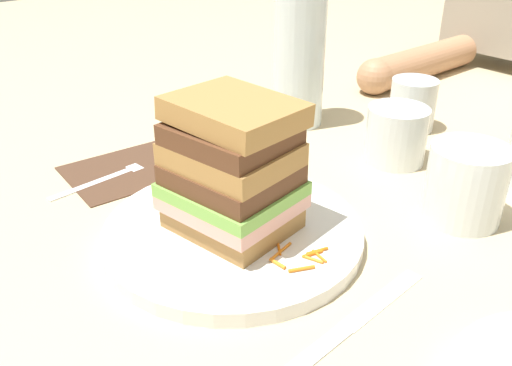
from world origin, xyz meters
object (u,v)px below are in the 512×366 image
juice_glass (465,187)px  sandwich (233,169)px  empty_tumbler_0 (396,135)px  main_plate (234,233)px  knife (345,329)px  napkin_dark (129,169)px  fork (114,173)px  water_bottle (300,42)px  empty_tumbler_1 (412,104)px

juice_glass → sandwich: bearing=-120.4°
empty_tumbler_0 → main_plate: bearing=-88.0°
knife → empty_tumbler_0: bearing=121.0°
napkin_dark → fork: (0.00, -0.02, 0.00)m
water_bottle → juice_glass: bearing=-10.1°
empty_tumbler_0 → water_bottle: bearing=-178.6°
sandwich → napkin_dark: bearing=-178.3°
empty_tumbler_1 → napkin_dark: bearing=-110.4°
napkin_dark → empty_tumbler_0: (0.20, 0.28, 0.04)m
sandwich → fork: bearing=-172.2°
napkin_dark → water_bottle: (0.02, 0.28, 0.12)m
empty_tumbler_1 → knife: bearing=-60.3°
fork → juice_glass: (0.33, 0.24, 0.03)m
fork → knife: size_ratio=0.83×
napkin_dark → juice_glass: (0.34, 0.22, 0.04)m
napkin_dark → knife: 0.37m
main_plate → empty_tumbler_0: (-0.01, 0.28, 0.03)m
fork → empty_tumbler_0: empty_tumbler_0 is taller
fork → empty_tumbler_0: (0.20, 0.30, 0.03)m
sandwich → knife: size_ratio=0.68×
knife → water_bottle: bearing=141.2°
main_plate → water_bottle: (-0.19, 0.27, 0.12)m
main_plate → knife: bearing=-4.3°
napkin_dark → empty_tumbler_1: bearing=69.6°
fork → water_bottle: (0.02, 0.30, 0.12)m
fork → empty_tumbler_0: 0.36m
main_plate → empty_tumbler_1: size_ratio=3.54×
sandwich → water_bottle: (-0.19, 0.27, 0.04)m
knife → water_bottle: 0.47m
water_bottle → empty_tumbler_0: (0.18, 0.00, -0.09)m
sandwich → empty_tumbler_1: (-0.06, 0.38, -0.04)m
empty_tumbler_1 → main_plate: bearing=-80.6°
knife → juice_glass: juice_glass is taller
sandwich → empty_tumbler_1: size_ratio=1.83×
water_bottle → empty_tumbler_0: water_bottle is taller
sandwich → juice_glass: 0.25m
main_plate → juice_glass: 0.25m
knife → juice_glass: size_ratio=2.39×
main_plate → empty_tumbler_1: empty_tumbler_1 is taller
sandwich → juice_glass: sandwich is taller
knife → empty_tumbler_0: size_ratio=2.56×
water_bottle → napkin_dark: bearing=-94.2°
juice_glass → empty_tumbler_1: bearing=138.2°
sandwich → fork: size_ratio=0.82×
napkin_dark → fork: 0.02m
juice_glass → empty_tumbler_0: 0.15m
empty_tumbler_1 → water_bottle: bearing=-137.8°
juice_glass → empty_tumbler_1: juice_glass is taller
knife → fork: bearing=-177.6°
sandwich → empty_tumbler_0: bearing=92.1°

